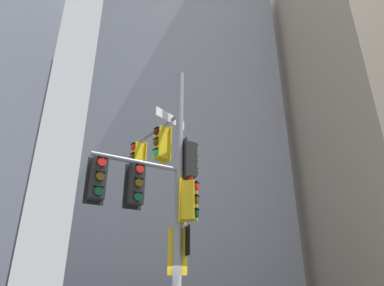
{
  "coord_description": "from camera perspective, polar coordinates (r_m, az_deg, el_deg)",
  "views": [
    {
      "loc": [
        -0.2,
        -8.78,
        1.76
      ],
      "look_at": [
        0.38,
        0.31,
        5.89
      ],
      "focal_mm": 32.42,
      "sensor_mm": 36.0,
      "label": 1
    }
  ],
  "objects": [
    {
      "name": "building_mid_block",
      "position": [
        33.48,
        -1.37,
        -2.32
      ],
      "size": [
        15.26,
        15.26,
        28.63
      ],
      "primitive_type": "cube",
      "color": "#9399A3",
      "rests_on": "ground"
    },
    {
      "name": "signal_pole_assembly",
      "position": [
        9.37,
        -5.01,
        -7.18
      ],
      "size": [
        2.77,
        3.51,
        8.05
      ],
      "color": "gray",
      "rests_on": "ground"
    }
  ]
}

